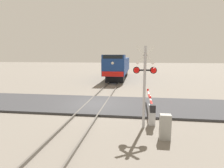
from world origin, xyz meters
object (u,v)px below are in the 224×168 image
object	(u,v)px
crossing_signal	(145,77)
crossing_gate	(151,108)
locomotive	(118,66)
utility_cabinet	(165,127)

from	to	relation	value
crossing_signal	crossing_gate	distance (m)	2.27
crossing_signal	crossing_gate	size ratio (longest dim) A/B	0.79
locomotive	utility_cabinet	xyz separation A→B (m)	(4.39, -21.89, -1.41)
locomotive	crossing_gate	world-z (taller)	locomotive
crossing_signal	crossing_gate	xyz separation A→B (m)	(0.47, 1.15, -1.90)
locomotive	utility_cabinet	world-z (taller)	locomotive
crossing_gate	utility_cabinet	size ratio (longest dim) A/B	4.63
crossing_gate	locomotive	bearing A→B (deg)	101.41
locomotive	crossing_signal	size ratio (longest dim) A/B	3.38
locomotive	utility_cabinet	size ratio (longest dim) A/B	12.38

